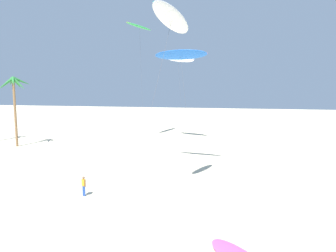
{
  "coord_description": "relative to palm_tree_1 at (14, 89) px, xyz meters",
  "views": [
    {
      "loc": [
        7.77,
        3.89,
        8.86
      ],
      "look_at": [
        2.41,
        25.71,
        6.12
      ],
      "focal_mm": 31.64,
      "sensor_mm": 36.0,
      "label": 1
    }
  ],
  "objects": [
    {
      "name": "flying_kite_2",
      "position": [
        16.6,
        11.57,
        10.79
      ],
      "size": [
        2.68,
        8.63,
        20.4
      ],
      "color": "green",
      "rests_on": "ground"
    },
    {
      "name": "person_near_right",
      "position": [
        21.61,
        -17.49,
        -8.15
      ],
      "size": [
        0.48,
        0.3,
        1.69
      ],
      "color": "#284CA3",
      "rests_on": "ground"
    },
    {
      "name": "flying_kite_3",
      "position": [
        27.61,
        -6.58,
        3.63
      ],
      "size": [
        6.23,
        3.41,
        13.31
      ],
      "color": "blue",
      "rests_on": "ground"
    },
    {
      "name": "flying_kite_4",
      "position": [
        23.59,
        10.84,
        5.25
      ],
      "size": [
        6.58,
        4.26,
        15.68
      ],
      "color": "white",
      "rests_on": "ground"
    },
    {
      "name": "palm_tree_1",
      "position": [
        0.0,
        0.0,
        0.0
      ],
      "size": [
        4.37,
        4.54,
        10.94
      ],
      "color": "olive",
      "rests_on": "ground"
    },
    {
      "name": "flying_kite_5",
      "position": [
        28.72,
        -15.58,
        5.39
      ],
      "size": [
        2.76,
        11.08,
        15.72
      ],
      "color": "white",
      "rests_on": "ground"
    }
  ]
}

